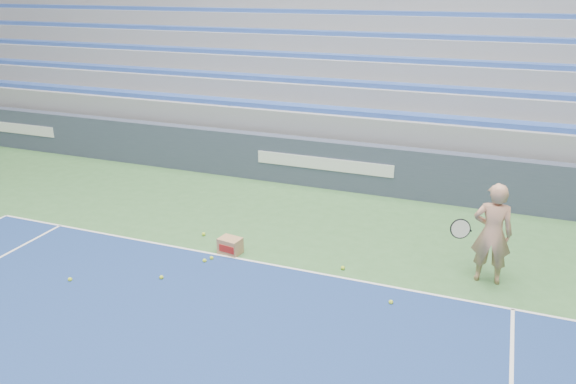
# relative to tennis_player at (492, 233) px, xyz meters

# --- Properties ---
(sponsor_barrier) EXTENTS (30.00, 0.32, 1.10)m
(sponsor_barrier) POSITION_rel_tennis_player_xyz_m (-3.70, 3.24, -0.27)
(sponsor_barrier) COLOR #373F53
(sponsor_barrier) RESTS_ON ground
(bleachers) EXTENTS (31.00, 9.15, 7.30)m
(bleachers) POSITION_rel_tennis_player_xyz_m (-3.70, 8.96, 1.53)
(bleachers) COLOR gray
(bleachers) RESTS_ON ground
(tennis_player) EXTENTS (0.91, 0.82, 1.64)m
(tennis_player) POSITION_rel_tennis_player_xyz_m (0.00, 0.00, 0.00)
(tennis_player) COLOR tan
(tennis_player) RESTS_ON ground
(ball_box) EXTENTS (0.41, 0.34, 0.28)m
(ball_box) POSITION_rel_tennis_player_xyz_m (-4.21, -0.60, -0.68)
(ball_box) COLOR #A87B51
(ball_box) RESTS_ON ground
(tennis_ball_0) EXTENTS (0.07, 0.07, 0.07)m
(tennis_ball_0) POSITION_rel_tennis_player_xyz_m (-5.00, -0.14, -0.79)
(tennis_ball_0) COLOR #BDDA2C
(tennis_ball_0) RESTS_ON ground
(tennis_ball_1) EXTENTS (0.07, 0.07, 0.07)m
(tennis_ball_1) POSITION_rel_tennis_player_xyz_m (-1.26, -1.23, -0.79)
(tennis_ball_1) COLOR #BDDA2C
(tennis_ball_1) RESTS_ON ground
(tennis_ball_2) EXTENTS (0.07, 0.07, 0.07)m
(tennis_ball_2) POSITION_rel_tennis_player_xyz_m (-4.46, -1.07, -0.79)
(tennis_ball_2) COLOR #BDDA2C
(tennis_ball_2) RESTS_ON ground
(tennis_ball_3) EXTENTS (0.07, 0.07, 0.07)m
(tennis_ball_3) POSITION_rel_tennis_player_xyz_m (-2.21, -0.47, -0.79)
(tennis_ball_3) COLOR #BDDA2C
(tennis_ball_3) RESTS_ON ground
(tennis_ball_4) EXTENTS (0.07, 0.07, 0.07)m
(tennis_ball_4) POSITION_rel_tennis_player_xyz_m (-6.13, -2.40, -0.79)
(tennis_ball_4) COLOR #BDDA2C
(tennis_ball_4) RESTS_ON ground
(tennis_ball_5) EXTENTS (0.07, 0.07, 0.07)m
(tennis_ball_5) POSITION_rel_tennis_player_xyz_m (-4.40, -0.94, -0.79)
(tennis_ball_5) COLOR #BDDA2C
(tennis_ball_5) RESTS_ON ground
(tennis_ball_6) EXTENTS (0.07, 0.07, 0.07)m
(tennis_ball_6) POSITION_rel_tennis_player_xyz_m (-4.82, -1.82, -0.79)
(tennis_ball_6) COLOR #BDDA2C
(tennis_ball_6) RESTS_ON ground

